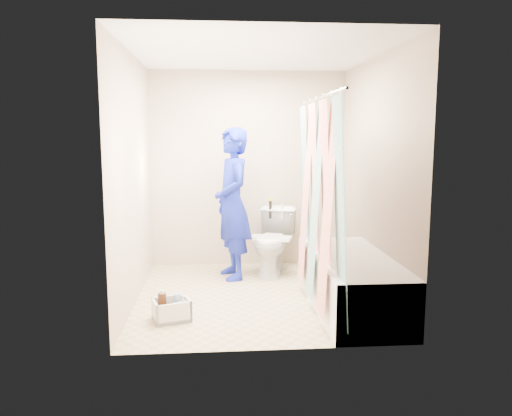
{
  "coord_description": "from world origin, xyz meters",
  "views": [
    {
      "loc": [
        -0.4,
        -4.88,
        1.62
      ],
      "look_at": [
        0.01,
        0.24,
        0.87
      ],
      "focal_mm": 35.0,
      "sensor_mm": 36.0,
      "label": 1
    }
  ],
  "objects": [
    {
      "name": "tank_internals",
      "position": [
        0.28,
        1.05,
        0.75
      ],
      "size": [
        0.18,
        0.09,
        0.25
      ],
      "color": "black",
      "rests_on": "toilet"
    },
    {
      "name": "ceiling",
      "position": [
        0.0,
        0.0,
        2.4
      ],
      "size": [
        2.4,
        2.6,
        0.02
      ],
      "primitive_type": "cube",
      "color": "white",
      "rests_on": "wall_back"
    },
    {
      "name": "floor",
      "position": [
        0.0,
        0.0,
        0.0
      ],
      "size": [
        2.6,
        2.6,
        0.0
      ],
      "primitive_type": "plane",
      "color": "tan",
      "rests_on": "ground"
    },
    {
      "name": "shower_curtain",
      "position": [
        0.52,
        -0.43,
        1.02
      ],
      "size": [
        0.06,
        1.75,
        1.8
      ],
      "primitive_type": "cube",
      "color": "white",
      "rests_on": "curtain_rod"
    },
    {
      "name": "cleaning_caddy",
      "position": [
        -0.8,
        -0.61,
        0.09
      ],
      "size": [
        0.37,
        0.33,
        0.24
      ],
      "rotation": [
        0.0,
        0.0,
        0.3
      ],
      "color": "silver",
      "rests_on": "ground"
    },
    {
      "name": "bathtub",
      "position": [
        0.85,
        -0.43,
        0.27
      ],
      "size": [
        0.7,
        1.75,
        0.5
      ],
      "color": "white",
      "rests_on": "ground"
    },
    {
      "name": "wall_back",
      "position": [
        0.0,
        1.3,
        1.2
      ],
      "size": [
        2.4,
        0.02,
        2.4
      ],
      "primitive_type": "cube",
      "color": "tan",
      "rests_on": "ground"
    },
    {
      "name": "wall_right",
      "position": [
        1.2,
        0.0,
        1.2
      ],
      "size": [
        0.02,
        2.6,
        2.4
      ],
      "primitive_type": "cube",
      "color": "tan",
      "rests_on": "ground"
    },
    {
      "name": "curtain_rod",
      "position": [
        0.52,
        -0.43,
        1.95
      ],
      "size": [
        0.02,
        1.9,
        0.02
      ],
      "primitive_type": "cylinder",
      "rotation": [
        1.57,
        0.0,
        0.0
      ],
      "color": "silver",
      "rests_on": "wall_back"
    },
    {
      "name": "toilet",
      "position": [
        0.26,
        0.84,
        0.38
      ],
      "size": [
        0.65,
        0.85,
        0.76
      ],
      "primitive_type": "imported",
      "rotation": [
        0.0,
        0.0,
        -0.33
      ],
      "color": "white",
      "rests_on": "ground"
    },
    {
      "name": "tank_lid",
      "position": [
        0.22,
        0.72,
        0.45
      ],
      "size": [
        0.51,
        0.35,
        0.04
      ],
      "primitive_type": "cube",
      "rotation": [
        0.0,
        0.0,
        -0.33
      ],
      "color": "white",
      "rests_on": "toilet"
    },
    {
      "name": "wall_front",
      "position": [
        0.0,
        -1.3,
        1.2
      ],
      "size": [
        2.4,
        0.02,
        2.4
      ],
      "primitive_type": "cube",
      "color": "tan",
      "rests_on": "ground"
    },
    {
      "name": "plumber",
      "position": [
        -0.22,
        0.7,
        0.85
      ],
      "size": [
        0.55,
        0.71,
        1.71
      ],
      "primitive_type": "imported",
      "rotation": [
        0.0,
        0.0,
        -1.32
      ],
      "color": "#0F1099",
      "rests_on": "ground"
    },
    {
      "name": "wall_left",
      "position": [
        -1.2,
        0.0,
        1.2
      ],
      "size": [
        0.02,
        2.6,
        2.4
      ],
      "primitive_type": "cube",
      "color": "tan",
      "rests_on": "ground"
    }
  ]
}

